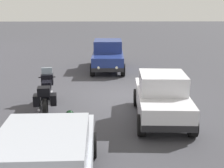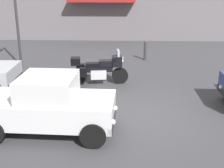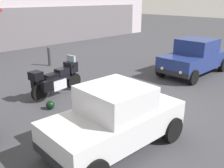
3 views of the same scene
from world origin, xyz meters
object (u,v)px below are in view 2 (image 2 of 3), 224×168
motorcycle (98,69)px  streetlamp_curbside (14,8)px  helmet (72,88)px  bollard_curbside (145,50)px  car_compact_side (49,105)px

motorcycle → streetlamp_curbside: size_ratio=0.51×
helmet → bollard_curbside: 5.71m
motorcycle → streetlamp_curbside: streetlamp_curbside is taller
streetlamp_curbside → bollard_curbside: streetlamp_curbside is taller
motorcycle → helmet: motorcycle is taller
car_compact_side → streetlamp_curbside: (-2.93, 6.30, 1.97)m
motorcycle → streetlamp_curbside: (-3.89, 2.33, 2.12)m
car_compact_side → streetlamp_curbside: streetlamp_curbside is taller
motorcycle → bollard_curbside: size_ratio=2.24×
helmet → car_compact_side: bearing=-91.6°
streetlamp_curbside → bollard_curbside: (6.00, 1.59, -2.21)m
motorcycle → bollard_curbside: motorcycle is taller
car_compact_side → streetlamp_curbside: size_ratio=0.79×
bollard_curbside → streetlamp_curbside: bearing=-165.1°
helmet → bollard_curbside: bearing=58.5°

